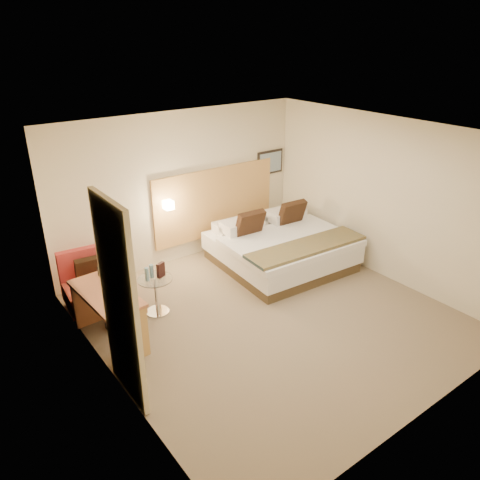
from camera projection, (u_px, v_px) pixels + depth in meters
floor at (270, 317)px, 6.99m from camera, size 4.80×5.00×0.02m
ceiling at (276, 134)px, 5.87m from camera, size 4.80×5.00×0.02m
wall_back at (181, 188)px, 8.27m from camera, size 4.80×0.02×2.70m
wall_front at (438, 315)px, 4.59m from camera, size 4.80×0.02×2.70m
wall_left at (105, 286)px, 5.12m from camera, size 0.02×5.00×2.70m
wall_right at (384, 199)px, 7.74m from camera, size 0.02×5.00×2.70m
headboard_panel at (216, 202)px, 8.78m from camera, size 2.60×0.04×1.30m
art_frame at (270, 162)px, 9.28m from camera, size 0.62×0.03×0.47m
art_canvas at (271, 162)px, 9.27m from camera, size 0.54×0.01×0.39m
lamp_arm at (167, 204)px, 8.09m from camera, size 0.02×0.12×0.02m
lamp_shade at (168, 205)px, 8.05m from camera, size 0.15×0.15×0.15m
curtain at (120, 304)px, 5.02m from camera, size 0.06×0.90×2.42m
bottle_a at (147, 274)px, 6.76m from camera, size 0.08×0.08×0.21m
bottle_b at (152, 271)px, 6.85m from camera, size 0.08×0.08×0.21m
menu_folder at (161, 270)px, 6.86m from camera, size 0.14×0.10×0.23m
bed at (280, 247)px, 8.40m from camera, size 2.25×2.21×1.05m
lounge_chair at (93, 285)px, 7.11m from camera, size 0.91×0.82×0.89m
side_table at (156, 294)px, 6.95m from camera, size 0.67×0.67×0.57m
desk at (109, 302)px, 6.20m from camera, size 0.64×1.27×0.77m
desk_chair at (119, 301)px, 6.68m from camera, size 0.51×0.51×0.90m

